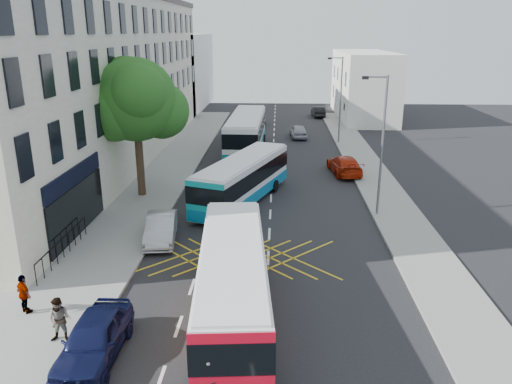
# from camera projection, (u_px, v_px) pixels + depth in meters

# --- Properties ---
(ground) EXTENTS (120.00, 120.00, 0.00)m
(ground) POSITION_uv_depth(u_px,v_px,m) (265.00, 328.00, 18.32)
(ground) COLOR black
(ground) RESTS_ON ground
(pavement_left) EXTENTS (5.00, 70.00, 0.15)m
(pavement_left) POSITION_uv_depth(u_px,v_px,m) (142.00, 195.00, 32.91)
(pavement_left) COLOR gray
(pavement_left) RESTS_ON ground
(pavement_right) EXTENTS (3.00, 70.00, 0.15)m
(pavement_right) POSITION_uv_depth(u_px,v_px,m) (387.00, 199.00, 32.25)
(pavement_right) COLOR gray
(pavement_right) RESTS_ON ground
(terrace_main) EXTENTS (8.30, 45.00, 13.50)m
(terrace_main) POSITION_uv_depth(u_px,v_px,m) (100.00, 79.00, 40.10)
(terrace_main) COLOR beige
(terrace_main) RESTS_ON ground
(terrace_far) EXTENTS (8.00, 20.00, 10.00)m
(terrace_far) POSITION_uv_depth(u_px,v_px,m) (176.00, 72.00, 69.64)
(terrace_far) COLOR silver
(terrace_far) RESTS_ON ground
(building_right) EXTENTS (6.00, 18.00, 8.00)m
(building_right) POSITION_uv_depth(u_px,v_px,m) (363.00, 85.00, 62.26)
(building_right) COLOR silver
(building_right) RESTS_ON ground
(street_tree) EXTENTS (6.30, 5.70, 8.80)m
(street_tree) POSITION_uv_depth(u_px,v_px,m) (135.00, 101.00, 30.96)
(street_tree) COLOR #382619
(street_tree) RESTS_ON pavement_left
(lamp_near) EXTENTS (1.45, 0.15, 8.00)m
(lamp_near) POSITION_uv_depth(u_px,v_px,m) (381.00, 139.00, 28.05)
(lamp_near) COLOR slate
(lamp_near) RESTS_ON pavement_right
(lamp_far) EXTENTS (1.45, 0.15, 8.00)m
(lamp_far) POSITION_uv_depth(u_px,v_px,m) (340.00, 95.00, 47.06)
(lamp_far) COLOR slate
(lamp_far) RESTS_ON pavement_right
(railings) EXTENTS (0.08, 5.60, 1.14)m
(railings) POSITION_uv_depth(u_px,v_px,m) (63.00, 247.00, 23.54)
(railings) COLOR black
(railings) RESTS_ON pavement_left
(bus_near) EXTENTS (3.24, 10.53, 2.91)m
(bus_near) POSITION_uv_depth(u_px,v_px,m) (233.00, 282.00, 18.51)
(bus_near) COLOR silver
(bus_near) RESTS_ON ground
(bus_mid) EXTENTS (5.71, 10.37, 2.86)m
(bus_mid) POSITION_uv_depth(u_px,v_px,m) (243.00, 179.00, 31.40)
(bus_mid) COLOR silver
(bus_mid) RESTS_ON ground
(bus_far) EXTENTS (3.24, 12.18, 3.41)m
(bus_far) POSITION_uv_depth(u_px,v_px,m) (246.00, 133.00, 44.28)
(bus_far) COLOR silver
(bus_far) RESTS_ON ground
(parked_car_blue) EXTENTS (1.75, 4.33, 1.47)m
(parked_car_blue) POSITION_uv_depth(u_px,v_px,m) (94.00, 339.00, 16.46)
(parked_car_blue) COLOR #0E1238
(parked_car_blue) RESTS_ON ground
(parked_car_silver) EXTENTS (1.99, 4.32, 1.37)m
(parked_car_silver) POSITION_uv_depth(u_px,v_px,m) (161.00, 228.00, 25.82)
(parked_car_silver) COLOR #ACAFB4
(parked_car_silver) RESTS_ON ground
(red_hatchback) EXTENTS (2.52, 5.04, 1.41)m
(red_hatchback) POSITION_uv_depth(u_px,v_px,m) (344.00, 165.00, 37.96)
(red_hatchback) COLOR #AA1F07
(red_hatchback) RESTS_ON ground
(distant_car_grey) EXTENTS (2.75, 5.42, 1.47)m
(distant_car_grey) POSITION_uv_depth(u_px,v_px,m) (255.00, 118.00, 58.02)
(distant_car_grey) COLOR #414248
(distant_car_grey) RESTS_ON ground
(distant_car_silver) EXTENTS (1.87, 4.06, 1.35)m
(distant_car_silver) POSITION_uv_depth(u_px,v_px,m) (298.00, 131.00, 50.83)
(distant_car_silver) COLOR #9EA0A6
(distant_car_silver) RESTS_ON ground
(distant_car_dark) EXTENTS (1.64, 4.00, 1.29)m
(distant_car_dark) POSITION_uv_depth(u_px,v_px,m) (318.00, 112.00, 63.28)
(distant_car_dark) COLOR black
(distant_car_dark) RESTS_ON ground
(pedestrian_near) EXTENTS (0.81, 0.63, 1.66)m
(pedestrian_near) POSITION_uv_depth(u_px,v_px,m) (60.00, 320.00, 17.08)
(pedestrian_near) COLOR gray
(pedestrian_near) RESTS_ON pavement_left
(pedestrian_far) EXTENTS (0.97, 0.86, 1.58)m
(pedestrian_far) POSITION_uv_depth(u_px,v_px,m) (24.00, 294.00, 18.85)
(pedestrian_far) COLOR gray
(pedestrian_far) RESTS_ON pavement_left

